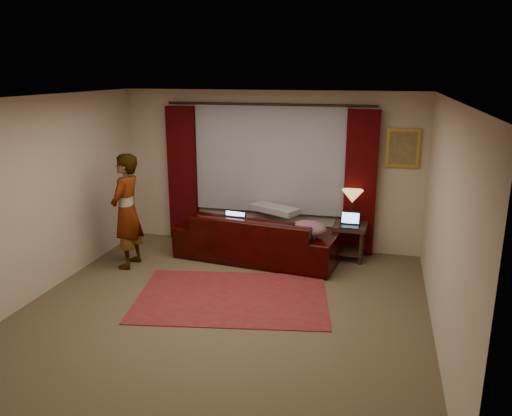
% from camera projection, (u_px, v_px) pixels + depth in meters
% --- Properties ---
extents(floor, '(5.00, 5.00, 0.01)m').
position_uv_depth(floor, '(225.00, 309.00, 6.30)').
color(floor, brown).
rests_on(floor, ground).
extents(ceiling, '(5.00, 5.00, 0.02)m').
position_uv_depth(ceiling, '(221.00, 98.00, 5.60)').
color(ceiling, silver).
rests_on(ceiling, ground).
extents(wall_back, '(5.00, 0.02, 2.60)m').
position_uv_depth(wall_back, '(269.00, 170.00, 8.29)').
color(wall_back, '#BCAA92').
rests_on(wall_back, ground).
extents(wall_front, '(5.00, 0.02, 2.60)m').
position_uv_depth(wall_front, '(117.00, 299.00, 3.62)').
color(wall_front, '#BCAA92').
rests_on(wall_front, ground).
extents(wall_left, '(0.02, 5.00, 2.60)m').
position_uv_depth(wall_left, '(42.00, 197.00, 6.54)').
color(wall_left, '#BCAA92').
rests_on(wall_left, ground).
extents(wall_right, '(0.02, 5.00, 2.60)m').
position_uv_depth(wall_right, '(445.00, 224.00, 5.36)').
color(wall_right, '#BCAA92').
rests_on(wall_right, ground).
extents(sheer_curtain, '(2.50, 0.05, 1.80)m').
position_uv_depth(sheer_curtain, '(269.00, 159.00, 8.18)').
color(sheer_curtain, gray).
rests_on(sheer_curtain, wall_back).
extents(drape_left, '(0.50, 0.14, 2.30)m').
position_uv_depth(drape_left, '(183.00, 174.00, 8.57)').
color(drape_left, '#340304').
rests_on(drape_left, floor).
extents(drape_right, '(0.50, 0.14, 2.30)m').
position_uv_depth(drape_right, '(360.00, 183.00, 7.86)').
color(drape_right, '#340304').
rests_on(drape_right, floor).
extents(curtain_rod, '(0.04, 0.04, 3.40)m').
position_uv_depth(curtain_rod, '(268.00, 104.00, 7.90)').
color(curtain_rod, black).
rests_on(curtain_rod, wall_back).
extents(picture_frame, '(0.50, 0.04, 0.60)m').
position_uv_depth(picture_frame, '(403.00, 148.00, 7.64)').
color(picture_frame, '#B69134').
rests_on(picture_frame, wall_back).
extents(sofa, '(2.65, 1.40, 1.02)m').
position_uv_depth(sofa, '(257.00, 228.00, 7.84)').
color(sofa, black).
rests_on(sofa, floor).
extents(throw_blanket, '(0.85, 0.64, 0.09)m').
position_uv_depth(throw_blanket, '(275.00, 193.00, 7.94)').
color(throw_blanket, gray).
rests_on(throw_blanket, sofa).
extents(clothing_pile, '(0.69, 0.63, 0.24)m').
position_uv_depth(clothing_pile, '(308.00, 229.00, 7.38)').
color(clothing_pile, '#7C4B58').
rests_on(clothing_pile, sofa).
extents(laptop_sofa, '(0.42, 0.45, 0.27)m').
position_uv_depth(laptop_sofa, '(231.00, 221.00, 7.72)').
color(laptop_sofa, black).
rests_on(laptop_sofa, sofa).
extents(area_rug, '(2.74, 2.08, 0.01)m').
position_uv_depth(area_rug, '(232.00, 297.00, 6.59)').
color(area_rug, maroon).
rests_on(area_rug, floor).
extents(end_table, '(0.53, 0.53, 0.58)m').
position_uv_depth(end_table, '(349.00, 242.00, 7.86)').
color(end_table, black).
rests_on(end_table, floor).
extents(tiffany_lamp, '(0.34, 0.34, 0.53)m').
position_uv_depth(tiffany_lamp, '(352.00, 207.00, 7.79)').
color(tiffany_lamp, '#9B9449').
rests_on(tiffany_lamp, end_table).
extents(laptop_table, '(0.31, 0.34, 0.22)m').
position_uv_depth(laptop_table, '(350.00, 220.00, 7.63)').
color(laptop_table, black).
rests_on(laptop_table, end_table).
extents(person, '(0.51, 0.51, 1.74)m').
position_uv_depth(person, '(127.00, 211.00, 7.45)').
color(person, gray).
rests_on(person, floor).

